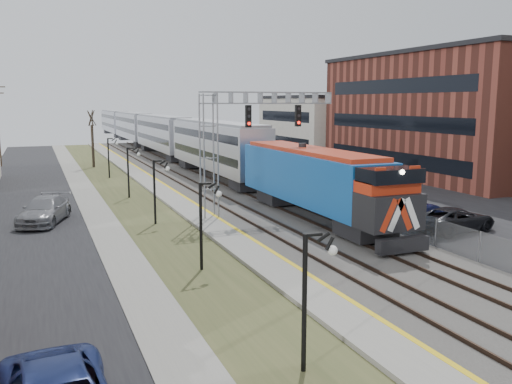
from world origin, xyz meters
TOP-DOWN VIEW (x-y plane):
  - street_west at (-11.50, 35.00)m, footprint 7.00×120.00m
  - sidewalk at (-7.00, 35.00)m, footprint 2.00×120.00m
  - grass_median at (-4.00, 35.00)m, footprint 4.00×120.00m
  - platform at (-1.00, 35.00)m, footprint 2.00×120.00m
  - ballast_bed at (4.00, 35.00)m, footprint 8.00×120.00m
  - parking_lot at (16.00, 35.00)m, footprint 16.00×120.00m
  - platform_edge at (-0.12, 35.00)m, footprint 0.24×120.00m
  - track_near at (2.00, 35.00)m, footprint 1.58×120.00m
  - track_far at (5.50, 35.00)m, footprint 1.58×120.00m
  - train at (5.50, 72.04)m, footprint 3.00×108.65m
  - signal_gantry at (1.22, 27.99)m, footprint 9.00×1.07m
  - lampposts at (-4.00, 18.29)m, footprint 0.14×62.14m
  - fence at (8.20, 35.00)m, footprint 0.04×120.00m
  - bare_trees at (-12.66, 38.91)m, footprint 12.30×42.30m
  - car_lot_c at (11.79, 19.56)m, footprint 5.37×3.01m
  - car_lot_d at (11.35, 21.33)m, footprint 4.89×2.55m
  - car_lot_e at (12.57, 35.61)m, footprint 4.68×3.21m
  - car_street_b at (-10.32, 30.97)m, footprint 3.87×5.91m

SIDE VIEW (x-z plane):
  - street_west at x=-11.50m, z-range 0.00..0.04m
  - parking_lot at x=16.00m, z-range 0.00..0.04m
  - grass_median at x=-4.00m, z-range 0.00..0.06m
  - sidewalk at x=-7.00m, z-range 0.00..0.08m
  - ballast_bed at x=4.00m, z-range 0.00..0.20m
  - platform at x=-1.00m, z-range 0.00..0.24m
  - platform_edge at x=-0.12m, z-range 0.24..0.25m
  - track_near at x=2.00m, z-range 0.20..0.35m
  - track_far at x=5.50m, z-range 0.20..0.35m
  - car_lot_d at x=11.35m, z-range 0.00..1.35m
  - car_lot_c at x=11.79m, z-range 0.00..1.42m
  - car_lot_e at x=12.57m, z-range 0.00..1.48m
  - car_street_b at x=-10.32m, z-range 0.00..1.59m
  - fence at x=8.20m, z-range 0.00..1.60m
  - lampposts at x=-4.00m, z-range 0.00..4.00m
  - bare_trees at x=-12.66m, z-range -0.27..5.68m
  - train at x=5.50m, z-range 0.28..5.60m
  - signal_gantry at x=1.22m, z-range 1.51..9.66m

